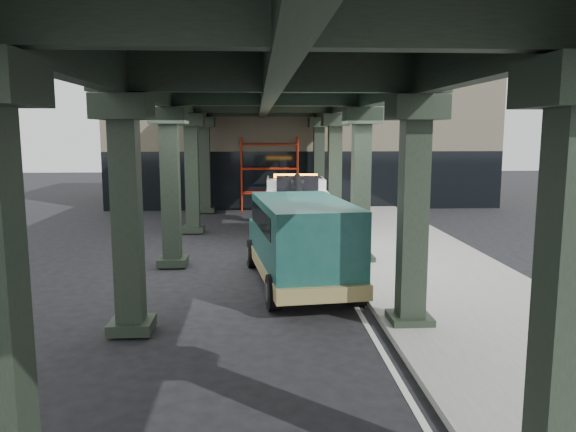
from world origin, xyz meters
name	(u,v)px	position (x,y,z in m)	size (l,w,h in m)	color
ground	(282,281)	(0.00, 0.00, 0.00)	(90.00, 90.00, 0.00)	black
sidewalk	(417,261)	(4.50, 2.00, 0.07)	(5.00, 40.00, 0.15)	gray
lane_stripe	(332,264)	(1.70, 2.00, 0.01)	(0.12, 38.00, 0.01)	silver
viaduct	(266,92)	(-0.40, 2.00, 5.46)	(7.40, 32.00, 6.40)	black
building	(299,136)	(2.00, 20.00, 4.00)	(22.00, 10.00, 8.00)	#C6B793
scaffolding	(269,172)	(0.00, 14.64, 2.11)	(3.08, 0.88, 4.00)	#AB230D
tow_truck	(298,211)	(0.82, 5.14, 1.32)	(2.68, 8.35, 2.71)	black
towed_van	(301,240)	(0.48, -0.58, 1.32)	(3.01, 6.26, 2.45)	#12433C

